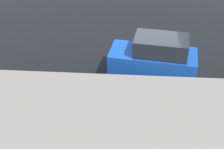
% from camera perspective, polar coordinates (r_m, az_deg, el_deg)
% --- Properties ---
extents(ground_plane, '(60.00, 60.00, 0.00)m').
position_cam_1_polar(ground_plane, '(15.20, 6.82, 0.71)').
color(ground_plane, black).
extents(kerb_strip, '(24.00, 3.20, 0.04)m').
position_cam_1_polar(kerb_strip, '(11.93, 7.43, -10.51)').
color(kerb_strip, gray).
rests_on(kerb_strip, ground).
extents(moving_hatchback, '(4.10, 2.22, 2.06)m').
position_cam_1_polar(moving_hatchback, '(14.29, 7.83, 3.11)').
color(moving_hatchback, blue).
rests_on(moving_hatchback, ground).
extents(fire_hydrant, '(0.42, 0.31, 0.80)m').
position_cam_1_polar(fire_hydrant, '(12.80, -7.33, -4.51)').
color(fire_hydrant, red).
rests_on(fire_hydrant, ground).
extents(pedestrian, '(0.27, 0.57, 1.22)m').
position_cam_1_polar(pedestrian, '(12.91, -11.64, -3.06)').
color(pedestrian, blue).
rests_on(pedestrian, ground).
extents(sign_post, '(0.07, 0.44, 2.40)m').
position_cam_1_polar(sign_post, '(11.41, -11.46, -3.06)').
color(sign_post, '#4C4C51').
rests_on(sign_post, ground).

